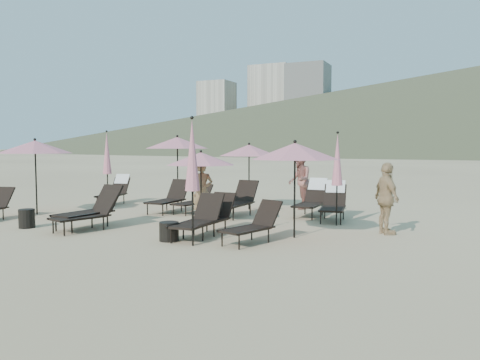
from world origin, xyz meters
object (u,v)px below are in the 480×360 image
at_px(lounger_6, 115,190).
at_px(umbrella_open_3, 177,143).
at_px(lounger_8, 194,200).
at_px(side_table_1, 169,231).
at_px(lounger_2, 88,212).
at_px(lounger_5, 253,224).
at_px(lounger_3, 211,216).
at_px(lounger_7, 169,197).
at_px(lounger_1, 91,208).
at_px(umbrella_open_0, 35,147).
at_px(lounger_11, 334,202).
at_px(umbrella_open_1, 201,159).
at_px(beachgoer_a, 202,191).
at_px(umbrella_open_2, 295,151).
at_px(umbrella_open_4, 249,150).
at_px(lounger_9, 238,200).
at_px(umbrella_closed_2, 107,154).
at_px(lounger_10, 312,198).
at_px(beachgoer_b, 300,180).
at_px(lounger_4, 199,218).
at_px(umbrella_closed_1, 337,160).
at_px(beachgoer_c, 387,198).
at_px(side_table_0, 27,218).

distance_m(lounger_6, umbrella_open_3, 2.85).
xyz_separation_m(lounger_8, side_table_1, (1.78, -4.09, -0.20)).
xyz_separation_m(lounger_2, lounger_5, (4.33, 0.33, -0.04)).
xyz_separation_m(lounger_3, lounger_7, (-3.01, 2.81, 0.03)).
distance_m(lounger_1, lounger_6, 5.08).
bearing_deg(lounger_7, umbrella_open_0, -149.28).
relative_size(lounger_11, umbrella_open_1, 0.91).
relative_size(umbrella_open_0, beachgoer_a, 1.41).
height_order(umbrella_open_2, umbrella_open_4, umbrella_open_2).
bearing_deg(lounger_11, lounger_2, -148.60).
bearing_deg(lounger_9, lounger_2, -119.91).
xyz_separation_m(lounger_7, lounger_8, (0.78, 0.20, -0.06)).
height_order(lounger_9, umbrella_closed_2, umbrella_closed_2).
xyz_separation_m(lounger_11, side_table_1, (-2.58, -4.55, -0.31)).
bearing_deg(lounger_3, lounger_2, -162.13).
xyz_separation_m(umbrella_open_1, umbrella_closed_2, (-4.97, 2.12, 0.08)).
xyz_separation_m(lounger_6, lounger_10, (7.37, 0.16, 0.02)).
bearing_deg(umbrella_open_4, beachgoer_b, 30.34).
bearing_deg(beachgoer_a, umbrella_open_3, 113.21).
bearing_deg(beachgoer_a, lounger_11, 8.88).
bearing_deg(umbrella_open_1, lounger_3, -50.84).
relative_size(lounger_3, umbrella_open_1, 0.84).
bearing_deg(lounger_2, umbrella_open_3, 116.88).
distance_m(lounger_6, lounger_7, 3.18).
xyz_separation_m(lounger_4, umbrella_closed_2, (-5.78, 3.67, 1.40)).
xyz_separation_m(umbrella_closed_1, beachgoer_c, (1.36, -0.75, -0.88)).
bearing_deg(umbrella_open_2, lounger_9, 135.97).
distance_m(lounger_6, umbrella_open_0, 3.56).
bearing_deg(side_table_0, lounger_4, 8.54).
bearing_deg(umbrella_open_4, lounger_7, -140.82).
relative_size(side_table_0, beachgoer_a, 0.29).
relative_size(lounger_6, umbrella_closed_2, 0.67).
bearing_deg(beachgoer_b, umbrella_open_3, -107.14).
height_order(lounger_7, umbrella_open_1, umbrella_open_1).
height_order(lounger_5, umbrella_closed_1, umbrella_closed_1).
xyz_separation_m(umbrella_open_0, umbrella_open_4, (5.48, 3.82, -0.11)).
distance_m(lounger_11, umbrella_closed_1, 1.58).
xyz_separation_m(lounger_1, side_table_0, (-1.44, -0.77, -0.25)).
bearing_deg(umbrella_closed_1, umbrella_closed_2, 175.42).
distance_m(lounger_4, lounger_8, 4.15).
relative_size(lounger_2, umbrella_open_1, 0.90).
height_order(umbrella_open_4, beachgoer_b, umbrella_open_4).
bearing_deg(side_table_0, umbrella_closed_2, 104.18).
bearing_deg(lounger_8, lounger_3, -46.44).
bearing_deg(side_table_0, lounger_1, 27.97).
relative_size(lounger_5, side_table_0, 3.38).
xyz_separation_m(lounger_10, umbrella_closed_1, (1.09, -1.48, 1.20)).
bearing_deg(lounger_3, beachgoer_b, 87.08).
bearing_deg(umbrella_open_1, lounger_1, -148.37).
bearing_deg(lounger_2, beachgoer_a, 71.54).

